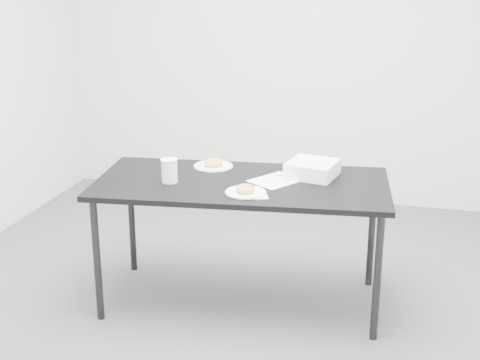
% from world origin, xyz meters
% --- Properties ---
extents(floor, '(4.00, 4.00, 0.00)m').
position_xyz_m(floor, '(0.00, 0.00, 0.00)').
color(floor, '#49484D').
rests_on(floor, ground).
extents(wall_back, '(4.00, 0.02, 2.70)m').
position_xyz_m(wall_back, '(0.00, 2.00, 1.35)').
color(wall_back, silver).
rests_on(wall_back, floor).
extents(table, '(1.78, 0.98, 0.78)m').
position_xyz_m(table, '(0.09, 0.00, 0.72)').
color(table, black).
rests_on(table, floor).
extents(scorecard, '(0.34, 0.36, 0.00)m').
position_xyz_m(scorecard, '(0.28, 0.07, 0.78)').
color(scorecard, white).
rests_on(scorecard, table).
extents(logo_patch, '(0.06, 0.06, 0.00)m').
position_xyz_m(logo_patch, '(0.35, 0.17, 0.78)').
color(logo_patch, green).
rests_on(logo_patch, scorecard).
extents(pen, '(0.13, 0.03, 0.01)m').
position_xyz_m(pen, '(0.33, 0.15, 0.78)').
color(pen, '#0C8681').
rests_on(pen, scorecard).
extents(napkin, '(0.20, 0.20, 0.00)m').
position_xyz_m(napkin, '(0.20, -0.21, 0.78)').
color(napkin, white).
rests_on(napkin, table).
extents(plate_near, '(0.23, 0.23, 0.01)m').
position_xyz_m(plate_near, '(0.16, -0.20, 0.78)').
color(plate_near, white).
rests_on(plate_near, napkin).
extents(donut_near, '(0.13, 0.13, 0.04)m').
position_xyz_m(donut_near, '(0.16, -0.20, 0.80)').
color(donut_near, '#CA8740').
rests_on(donut_near, plate_near).
extents(plate_far, '(0.25, 0.25, 0.01)m').
position_xyz_m(plate_far, '(-0.16, 0.24, 0.78)').
color(plate_far, white).
rests_on(plate_far, table).
extents(donut_far, '(0.14, 0.14, 0.04)m').
position_xyz_m(donut_far, '(-0.16, 0.24, 0.80)').
color(donut_far, '#CA8740').
rests_on(donut_far, plate_far).
extents(coffee_cup, '(0.09, 0.09, 0.14)m').
position_xyz_m(coffee_cup, '(-0.32, -0.12, 0.85)').
color(coffee_cup, white).
rests_on(coffee_cup, table).
extents(cup_lid, '(0.09, 0.09, 0.01)m').
position_xyz_m(cup_lid, '(0.38, 0.31, 0.78)').
color(cup_lid, silver).
rests_on(cup_lid, table).
extents(bakery_box, '(0.32, 0.32, 0.09)m').
position_xyz_m(bakery_box, '(0.47, 0.20, 0.82)').
color(bakery_box, white).
rests_on(bakery_box, table).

